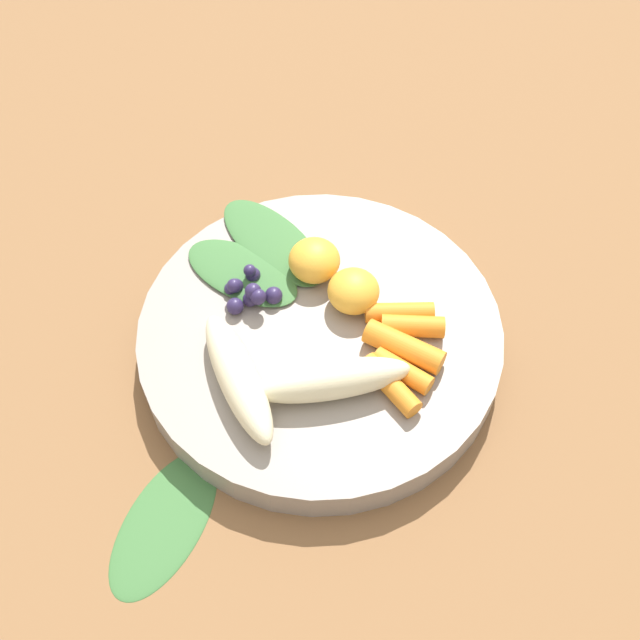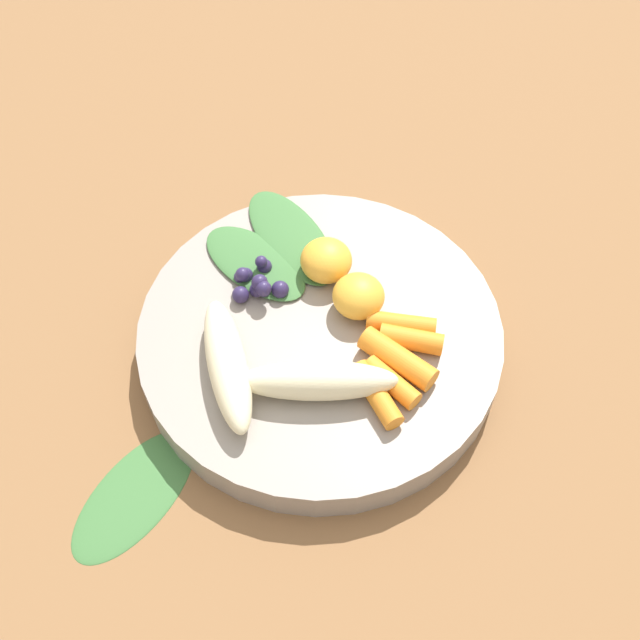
% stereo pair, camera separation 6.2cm
% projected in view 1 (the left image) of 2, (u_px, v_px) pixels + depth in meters
% --- Properties ---
extents(ground_plane, '(2.40, 2.40, 0.00)m').
position_uv_depth(ground_plane, '(320.00, 348.00, 0.65)').
color(ground_plane, brown).
extents(bowl, '(0.29, 0.29, 0.03)m').
position_uv_depth(bowl, '(320.00, 338.00, 0.64)').
color(bowl, gray).
rests_on(bowl, ground_plane).
extents(banana_peeled_left, '(0.09, 0.12, 0.03)m').
position_uv_depth(banana_peeled_left, '(331.00, 380.00, 0.58)').
color(banana_peeled_left, beige).
rests_on(banana_peeled_left, bowl).
extents(banana_peeled_right, '(0.12, 0.07, 0.03)m').
position_uv_depth(banana_peeled_right, '(241.00, 380.00, 0.58)').
color(banana_peeled_right, beige).
rests_on(banana_peeled_right, bowl).
extents(orange_segment_near, '(0.04, 0.04, 0.03)m').
position_uv_depth(orange_segment_near, '(314.00, 260.00, 0.64)').
color(orange_segment_near, '#F4A833').
rests_on(orange_segment_near, bowl).
extents(orange_segment_far, '(0.04, 0.04, 0.03)m').
position_uv_depth(orange_segment_far, '(352.00, 289.00, 0.63)').
color(orange_segment_far, '#F4A833').
rests_on(orange_segment_far, bowl).
extents(carrot_front, '(0.06, 0.02, 0.02)m').
position_uv_depth(carrot_front, '(390.00, 385.00, 0.59)').
color(carrot_front, orange).
rests_on(carrot_front, bowl).
extents(carrot_mid_left, '(0.05, 0.02, 0.02)m').
position_uv_depth(carrot_mid_left, '(402.00, 371.00, 0.59)').
color(carrot_mid_left, orange).
rests_on(carrot_mid_left, bowl).
extents(carrot_mid_right, '(0.07, 0.04, 0.02)m').
position_uv_depth(carrot_mid_right, '(404.00, 347.00, 0.60)').
color(carrot_mid_right, orange).
rests_on(carrot_mid_right, bowl).
extents(carrot_rear, '(0.05, 0.05, 0.02)m').
position_uv_depth(carrot_rear, '(413.00, 326.00, 0.62)').
color(carrot_rear, orange).
rests_on(carrot_rear, bowl).
extents(carrot_small, '(0.05, 0.05, 0.02)m').
position_uv_depth(carrot_small, '(400.00, 313.00, 0.62)').
color(carrot_small, orange).
rests_on(carrot_small, bowl).
extents(blueberry_pile, '(0.04, 0.04, 0.02)m').
position_uv_depth(blueberry_pile, '(251.00, 293.00, 0.63)').
color(blueberry_pile, '#2D234C').
rests_on(blueberry_pile, bowl).
extents(kale_leaf_left, '(0.12, 0.06, 0.01)m').
position_uv_depth(kale_leaf_left, '(273.00, 242.00, 0.67)').
color(kale_leaf_left, '#3D7038').
rests_on(kale_leaf_left, bowl).
extents(kale_leaf_right, '(0.11, 0.08, 0.01)m').
position_uv_depth(kale_leaf_right, '(242.00, 272.00, 0.65)').
color(kale_leaf_right, '#3D7038').
rests_on(kale_leaf_right, bowl).
extents(kale_leaf_stray, '(0.10, 0.13, 0.01)m').
position_uv_depth(kale_leaf_stray, '(164.00, 522.00, 0.56)').
color(kale_leaf_stray, '#3D7038').
rests_on(kale_leaf_stray, ground_plane).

